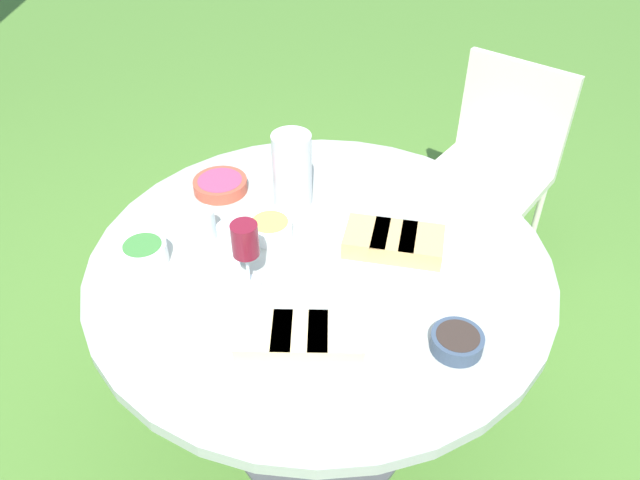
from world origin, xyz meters
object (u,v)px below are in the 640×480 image
(water_pitcher, at_px, (292,169))
(wine_glass, at_px, (245,242))
(dining_table, at_px, (320,295))
(chair_near_right, at_px, (495,158))

(water_pitcher, distance_m, wine_glass, 0.37)
(water_pitcher, bearing_deg, wine_glass, 165.16)
(water_pitcher, height_order, wine_glass, water_pitcher)
(wine_glass, bearing_deg, water_pitcher, -14.84)
(water_pitcher, xyz_separation_m, wine_glass, (-0.35, 0.09, 0.03))
(dining_table, height_order, water_pitcher, water_pitcher)
(chair_near_right, distance_m, water_pitcher, 1.08)
(chair_near_right, bearing_deg, dining_table, 142.77)
(chair_near_right, xyz_separation_m, water_pitcher, (-0.66, 0.77, 0.37))
(dining_table, height_order, chair_near_right, chair_near_right)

